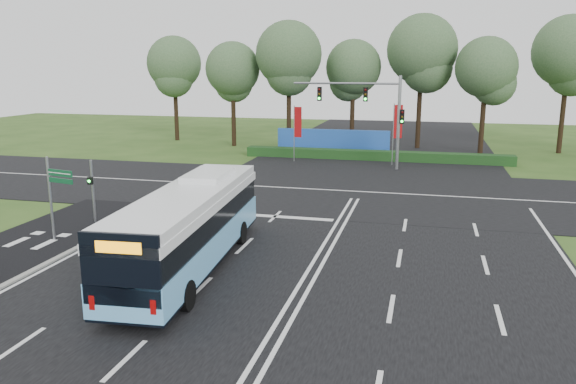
% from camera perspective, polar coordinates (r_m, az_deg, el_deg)
% --- Properties ---
extents(ground, '(120.00, 120.00, 0.00)m').
position_cam_1_polar(ground, '(23.68, 3.21, -6.17)').
color(ground, '#2E4E1A').
rests_on(ground, ground).
extents(road_main, '(20.00, 120.00, 0.04)m').
position_cam_1_polar(road_main, '(23.67, 3.21, -6.13)').
color(road_main, black).
rests_on(road_main, ground).
extents(road_cross, '(120.00, 14.00, 0.05)m').
position_cam_1_polar(road_cross, '(35.11, 6.91, 0.03)').
color(road_cross, black).
rests_on(road_cross, ground).
extents(bike_path, '(5.00, 18.00, 0.06)m').
position_cam_1_polar(bike_path, '(26.39, -26.04, -5.41)').
color(bike_path, black).
rests_on(bike_path, ground).
extents(kerb_strip, '(0.25, 18.00, 0.12)m').
position_cam_1_polar(kerb_strip, '(24.94, -21.79, -5.96)').
color(kerb_strip, gray).
rests_on(kerb_strip, ground).
extents(city_bus, '(3.33, 11.83, 3.35)m').
position_cam_1_polar(city_bus, '(21.65, -9.91, -3.47)').
color(city_bus, '#6ABBF6').
rests_on(city_bus, ground).
extents(pedestrian_signal, '(0.29, 0.41, 3.17)m').
position_cam_1_polar(pedestrian_signal, '(29.22, -19.26, 0.28)').
color(pedestrian_signal, gray).
rests_on(pedestrian_signal, ground).
extents(street_sign, '(1.46, 0.40, 3.81)m').
position_cam_1_polar(street_sign, '(26.49, -22.60, 0.31)').
color(street_sign, gray).
rests_on(street_sign, ground).
extents(banner_flag_left, '(0.67, 0.16, 4.57)m').
position_cam_1_polar(banner_flag_left, '(45.62, 0.91, 6.78)').
color(banner_flag_left, gray).
rests_on(banner_flag_left, ground).
extents(banner_flag_mid, '(0.70, 0.22, 4.85)m').
position_cam_1_polar(banner_flag_mid, '(44.70, 10.98, 6.65)').
color(banner_flag_mid, gray).
rests_on(banner_flag_mid, ground).
extents(traffic_light_gantry, '(8.41, 0.28, 7.00)m').
position_cam_1_polar(traffic_light_gantry, '(42.82, 8.81, 8.51)').
color(traffic_light_gantry, gray).
rests_on(traffic_light_gantry, ground).
extents(hedge, '(22.00, 1.20, 0.80)m').
position_cam_1_polar(hedge, '(47.27, 8.84, 3.68)').
color(hedge, '#153C16').
rests_on(hedge, ground).
extents(blue_hoarding, '(10.00, 0.30, 2.20)m').
position_cam_1_polar(blue_hoarding, '(50.13, 4.56, 5.10)').
color(blue_hoarding, blue).
rests_on(blue_hoarding, ground).
extents(eucalyptus_row, '(47.83, 9.30, 12.42)m').
position_cam_1_polar(eucalyptus_row, '(53.89, 11.75, 13.22)').
color(eucalyptus_row, black).
rests_on(eucalyptus_row, ground).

